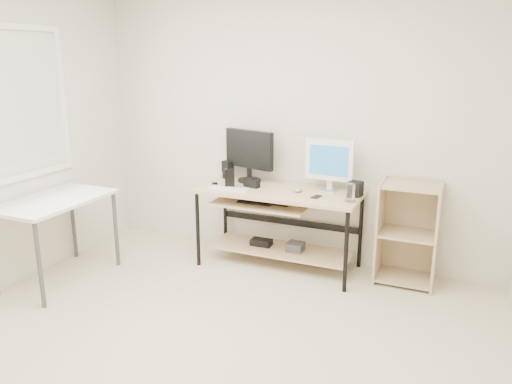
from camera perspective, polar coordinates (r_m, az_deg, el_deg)
The scene contains 16 objects.
room at distance 3.11m, azimuth -10.30°, elevation 3.53°, with size 4.01×4.01×2.62m.
desk at distance 4.66m, azimuth 2.38°, elevation -2.25°, with size 1.50×0.65×0.75m.
side_table at distance 4.66m, azimuth -22.03°, elevation -1.68°, with size 0.60×1.00×0.75m.
shelf_unit at distance 4.58m, azimuth 17.02°, elevation -4.39°, with size 0.50×0.40×0.90m.
black_monitor at distance 4.84m, azimuth -0.79°, elevation 4.55°, with size 0.55×0.23×0.51m.
white_imac at distance 4.54m, azimuth 8.37°, elevation 3.48°, with size 0.44×0.14×0.47m.
keyboard at distance 4.61m, azimuth -3.13°, elevation 0.38°, with size 0.38×0.11×0.01m, color white.
mouse at distance 4.54m, azimuth 4.78°, elevation 0.31°, with size 0.08×0.12×0.04m, color #AAAAAF.
center_speaker at distance 4.68m, azimuth -0.49°, elevation 1.03°, with size 0.16×0.07×0.08m, color black.
speaker_left at distance 5.01m, azimuth -3.24°, elevation 2.62°, with size 0.12×0.12×0.18m.
speaker_right at distance 4.45m, azimuth 11.31°, elevation 0.36°, with size 0.11×0.11×0.13m, color black.
audio_controller at distance 4.66m, azimuth -3.01°, elevation 1.59°, with size 0.09×0.06×0.18m, color black.
volume_puck at distance 4.79m, azimuth -4.73°, elevation 0.99°, with size 0.05×0.05×0.02m, color black.
smartphone at distance 4.38m, azimuth 6.92°, elevation -0.54°, with size 0.06×0.11×0.01m, color black.
coaster at distance 4.28m, azimuth 10.69°, elevation -1.08°, with size 0.10×0.10×0.01m, color #966A44.
drinking_glass at distance 4.26m, azimuth 10.74°, elevation -0.06°, with size 0.08×0.08×0.15m, color white.
Camera 1 is at (1.57, -2.49, 1.93)m, focal length 35.00 mm.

